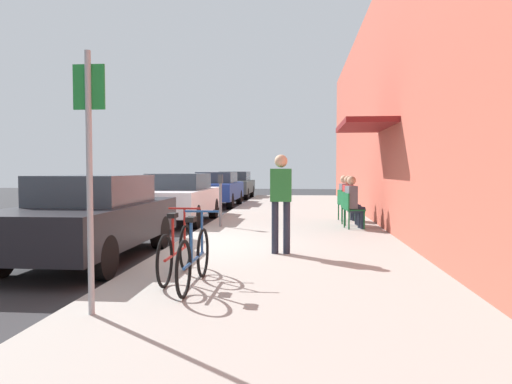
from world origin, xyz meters
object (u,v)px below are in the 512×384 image
object	(u,v)px
parked_car_1	(179,197)
bicycle_0	(194,258)
bicycle_1	(176,251)
cafe_chair_2	(344,203)
parked_car_2	(217,189)
parked_car_0	(92,217)
parked_car_3	(235,185)
cafe_chair_0	(351,208)
street_sign	(89,162)
seated_patron_1	(350,198)
seated_patron_2	(346,196)
seated_patron_0	(354,200)
pedestrian_standing	(281,196)
cafe_chair_1	(348,206)
parking_meter	(220,196)

from	to	relation	value
parked_car_1	bicycle_0	distance (m)	8.27
bicycle_1	cafe_chair_2	size ratio (longest dim) A/B	1.97
parked_car_2	bicycle_0	world-z (taller)	parked_car_2
parked_car_0	cafe_chair_2	bearing A→B (deg)	50.20
parked_car_3	cafe_chair_0	distance (m)	14.78
parked_car_0	cafe_chair_0	bearing A→B (deg)	39.11
parked_car_3	street_sign	xyz separation A→B (m)	(1.50, -21.21, 0.88)
parked_car_1	seated_patron_1	distance (m)	5.01
parked_car_3	street_sign	distance (m)	21.28
parked_car_2	seated_patron_2	world-z (taller)	parked_car_2
cafe_chair_0	seated_patron_0	size ratio (longest dim) A/B	0.67
pedestrian_standing	cafe_chair_2	bearing A→B (deg)	74.03
cafe_chair_1	parked_car_1	bearing A→B (deg)	166.62
bicycle_1	seated_patron_0	xyz separation A→B (m)	(2.95, 5.61, 0.34)
seated_patron_0	cafe_chair_1	distance (m)	0.78
seated_patron_2	pedestrian_standing	size ratio (longest dim) A/B	0.76
parked_car_1	parking_meter	xyz separation A→B (m)	(1.55, -1.77, 0.13)
cafe_chair_2	seated_patron_2	distance (m)	0.20
cafe_chair_2	seated_patron_2	bearing A→B (deg)	9.52
parked_car_2	pedestrian_standing	xyz separation A→B (m)	(3.24, -11.95, 0.36)
parked_car_1	parked_car_2	distance (m)	6.40
street_sign	seated_patron_2	world-z (taller)	street_sign
seated_patron_0	pedestrian_standing	distance (m)	4.01
cafe_chair_1	seated_patron_1	xyz separation A→B (m)	(0.06, 0.01, 0.19)
parked_car_1	pedestrian_standing	bearing A→B (deg)	-59.74
parked_car_0	pedestrian_standing	bearing A→B (deg)	4.84
street_sign	seated_patron_2	size ratio (longest dim) A/B	2.02
parked_car_1	bicycle_1	world-z (taller)	parked_car_1
parked_car_0	parked_car_1	xyz separation A→B (m)	(0.00, 5.83, -0.00)
bicycle_0	parked_car_2	bearing A→B (deg)	98.99
parked_car_0	seated_patron_1	bearing A→B (deg)	43.88
parked_car_1	cafe_chair_2	distance (m)	4.82
bicycle_0	seated_patron_2	bearing A→B (deg)	71.79
parked_car_2	seated_patron_0	world-z (taller)	parked_car_2
bicycle_1	cafe_chair_1	bearing A→B (deg)	65.58
seated_patron_2	parked_car_1	bearing A→B (deg)	179.58
cafe_chair_2	bicycle_1	bearing A→B (deg)	-111.17
parked_car_3	parking_meter	xyz separation A→B (m)	(1.55, -13.84, 0.13)
parked_car_2	cafe_chair_2	bearing A→B (deg)	-53.23
cafe_chair_2	pedestrian_standing	xyz separation A→B (m)	(-1.58, -5.51, 0.50)
parked_car_1	cafe_chair_0	size ratio (longest dim) A/B	5.06
parking_meter	parked_car_3	bearing A→B (deg)	96.39
parked_car_2	seated_patron_2	xyz separation A→B (m)	(4.87, -6.43, 0.06)
parked_car_0	parked_car_1	size ratio (longest dim) A/B	1.00
parking_meter	street_sign	bearing A→B (deg)	-90.39
parked_car_2	bicycle_0	distance (m)	14.53
parked_car_2	pedestrian_standing	world-z (taller)	pedestrian_standing
bicycle_0	bicycle_1	world-z (taller)	same
parked_car_1	street_sign	world-z (taller)	street_sign
pedestrian_standing	seated_patron_1	bearing A→B (deg)	69.67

